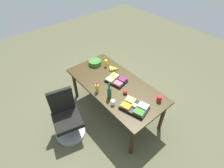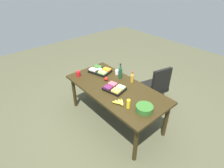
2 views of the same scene
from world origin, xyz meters
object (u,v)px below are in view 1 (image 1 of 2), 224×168
at_px(paper_cup, 113,103).
at_px(mustard_bottle, 106,63).
at_px(salad_bowl, 95,62).
at_px(veggie_tray, 134,107).
at_px(dressing_bottle, 97,88).
at_px(office_chair, 67,119).
at_px(conference_table, 115,87).
at_px(red_solo_cup, 159,99).
at_px(wine_bottle, 109,92).
at_px(banana_bunch, 112,68).
at_px(fruit_platter, 116,80).
at_px(apple_red, 125,92).

distance_m(paper_cup, mustard_bottle, 1.08).
bearing_deg(paper_cup, mustard_bottle, 147.47).
bearing_deg(salad_bowl, veggie_tray, -9.42).
bearing_deg(dressing_bottle, office_chair, -100.83).
distance_m(conference_table, red_solo_cup, 0.86).
xyz_separation_m(office_chair, paper_cup, (0.53, 0.64, 0.46)).
bearing_deg(veggie_tray, salad_bowl, 170.58).
xyz_separation_m(wine_bottle, veggie_tray, (0.45, 0.15, -0.09)).
distance_m(office_chair, banana_bunch, 1.35).
height_order(conference_table, paper_cup, paper_cup).
relative_size(conference_table, veggie_tray, 4.04).
xyz_separation_m(red_solo_cup, dressing_bottle, (-0.85, -0.66, 0.03)).
bearing_deg(fruit_platter, veggie_tray, -16.78).
relative_size(fruit_platter, paper_cup, 4.59).
xyz_separation_m(dressing_bottle, veggie_tray, (0.70, 0.23, -0.05)).
bearing_deg(veggie_tray, fruit_platter, 163.22).
bearing_deg(mustard_bottle, veggie_tray, -17.09).
bearing_deg(apple_red, mustard_bottle, 163.49).
xyz_separation_m(apple_red, salad_bowl, (-1.07, 0.12, 0.01)).
distance_m(salad_bowl, veggie_tray, 1.43).
bearing_deg(conference_table, office_chair, -99.98).
xyz_separation_m(wine_bottle, banana_bunch, (-0.58, 0.56, -0.10)).
bearing_deg(salad_bowl, mustard_bottle, 32.47).
xyz_separation_m(office_chair, veggie_tray, (0.82, 0.85, 0.45)).
xyz_separation_m(conference_table, paper_cup, (0.36, -0.35, 0.13)).
relative_size(apple_red, dressing_bottle, 0.34).
height_order(fruit_platter, banana_bunch, fruit_platter).
xyz_separation_m(red_solo_cup, veggie_tray, (-0.15, -0.43, -0.02)).
xyz_separation_m(conference_table, mustard_bottle, (-0.55, 0.23, 0.16)).
bearing_deg(veggie_tray, red_solo_cup, 70.76).
bearing_deg(wine_bottle, conference_table, 123.61).
xyz_separation_m(fruit_platter, dressing_bottle, (-0.02, -0.44, 0.05)).
xyz_separation_m(red_solo_cup, salad_bowl, (-1.56, -0.20, -0.01)).
xyz_separation_m(office_chair, fruit_platter, (0.14, 1.06, 0.44)).
xyz_separation_m(conference_table, apple_red, (0.31, -0.03, 0.12)).
bearing_deg(dressing_bottle, paper_cup, 2.56).
distance_m(apple_red, red_solo_cup, 0.59).
distance_m(conference_table, office_chair, 1.06).
height_order(office_chair, dressing_bottle, dressing_bottle).
relative_size(office_chair, veggie_tray, 1.94).
relative_size(fruit_platter, salad_bowl, 1.57).
bearing_deg(banana_bunch, fruit_platter, -29.46).
distance_m(apple_red, banana_bunch, 0.75).
xyz_separation_m(wine_bottle, mustard_bottle, (-0.74, 0.52, -0.05)).
relative_size(apple_red, red_solo_cup, 0.69).
height_order(fruit_platter, salad_bowl, salad_bowl).
distance_m(fruit_platter, paper_cup, 0.58).
relative_size(paper_cup, banana_bunch, 0.45).
distance_m(veggie_tray, paper_cup, 0.36).
distance_m(apple_red, wine_bottle, 0.30).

